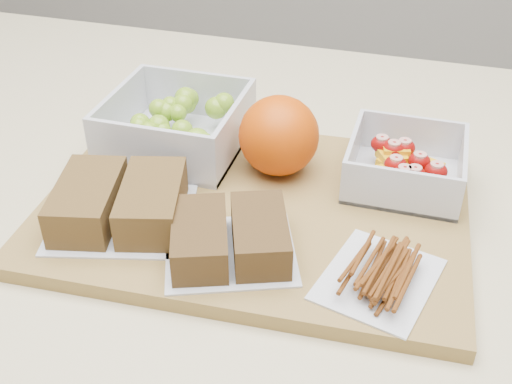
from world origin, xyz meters
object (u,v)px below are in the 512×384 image
orange (279,136)px  pretzel_bag (380,270)px  sandwich_bag_center (230,238)px  sandwich_bag_left (120,203)px  grape_container (179,125)px  cutting_board (255,208)px  fruit_container (405,167)px

orange → pretzel_bag: (0.13, -0.14, -0.03)m
orange → sandwich_bag_center: orange is taller
sandwich_bag_center → sandwich_bag_left: bearing=171.4°
grape_container → orange: (0.12, -0.02, 0.02)m
sandwich_bag_left → orange: bearing=46.3°
cutting_board → fruit_container: size_ratio=3.62×
pretzel_bag → fruit_container: bearing=88.5°
cutting_board → sandwich_bag_left: size_ratio=2.65×
fruit_container → pretzel_bag: (-0.00, -0.16, -0.01)m
fruit_container → sandwich_bag_left: bearing=-150.8°
sandwich_bag_left → sandwich_bag_center: bearing=-8.6°
orange → cutting_board: bearing=-96.7°
grape_container → sandwich_bag_center: (0.12, -0.16, -0.01)m
cutting_board → sandwich_bag_center: 0.09m
cutting_board → grape_container: bearing=141.0°
cutting_board → orange: (0.01, 0.06, 0.05)m
fruit_container → sandwich_bag_left: size_ratio=0.73×
sandwich_bag_center → pretzel_bag: 0.13m
grape_container → fruit_container: bearing=-1.0°
pretzel_bag → cutting_board: bearing=149.3°
grape_container → orange: 0.12m
pretzel_bag → sandwich_bag_center: bearing=-179.4°
sandwich_bag_center → pretzel_bag: sandwich_bag_center is taller
pretzel_bag → grape_container: bearing=146.8°
sandwich_bag_left → pretzel_bag: bearing=-3.7°
sandwich_bag_left → sandwich_bag_center: 0.12m
grape_container → pretzel_bag: (0.25, -0.16, -0.01)m
grape_container → sandwich_bag_center: size_ratio=0.99×
fruit_container → orange: size_ratio=1.36×
sandwich_bag_center → pretzel_bag: size_ratio=1.16×
grape_container → pretzel_bag: size_ratio=1.15×
cutting_board → sandwich_bag_left: 0.13m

